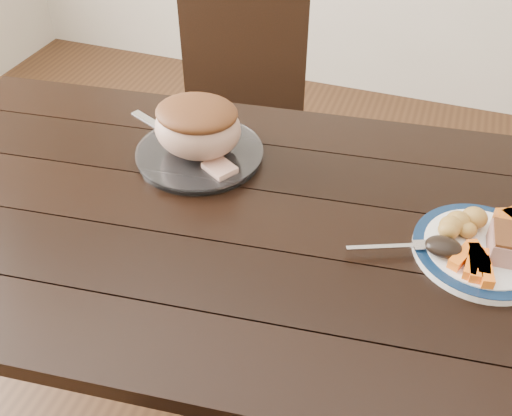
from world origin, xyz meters
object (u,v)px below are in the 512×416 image
(serving_platter, at_px, (200,155))
(roast_joint, at_px, (198,128))
(dinner_plate, at_px, (481,251))
(carving_knife, at_px, (188,142))
(fork, at_px, (398,247))
(dining_table, at_px, (226,243))
(chair_far, at_px, (245,115))

(serving_platter, xyz_separation_m, roast_joint, (0.00, 0.00, 0.08))
(dinner_plate, bearing_deg, carving_knife, 167.60)
(roast_joint, bearing_deg, fork, -18.63)
(roast_joint, relative_size, carving_knife, 0.68)
(dining_table, distance_m, fork, 0.39)
(carving_knife, bearing_deg, dining_table, -24.65)
(dining_table, relative_size, chair_far, 1.82)
(dining_table, relative_size, fork, 9.94)
(dinner_plate, xyz_separation_m, serving_platter, (-0.65, 0.11, 0.00))
(chair_far, distance_m, serving_platter, 0.62)
(dining_table, height_order, roast_joint, roast_joint)
(chair_far, relative_size, roast_joint, 4.54)
(carving_knife, bearing_deg, dinner_plate, 12.14)
(serving_platter, height_order, fork, fork)
(dinner_plate, height_order, carving_knife, dinner_plate)
(roast_joint, xyz_separation_m, carving_knife, (-0.05, 0.04, -0.08))
(carving_knife, bearing_deg, chair_far, 119.75)
(dining_table, relative_size, roast_joint, 8.27)
(dining_table, xyz_separation_m, carving_knife, (-0.18, 0.21, 0.10))
(chair_far, relative_size, serving_platter, 3.14)
(chair_far, height_order, dinner_plate, chair_far)
(carving_knife, bearing_deg, fork, 3.54)
(serving_platter, height_order, roast_joint, roast_joint)
(dinner_plate, xyz_separation_m, roast_joint, (-0.65, 0.11, 0.08))
(chair_far, bearing_deg, dinner_plate, 117.53)
(serving_platter, distance_m, roast_joint, 0.08)
(chair_far, xyz_separation_m, carving_knife, (0.05, -0.52, 0.23))
(roast_joint, bearing_deg, carving_knife, 139.81)
(dinner_plate, relative_size, fork, 1.57)
(chair_far, xyz_separation_m, fork, (0.60, -0.74, 0.25))
(serving_platter, xyz_separation_m, carving_knife, (-0.05, 0.04, -0.00))
(serving_platter, bearing_deg, carving_knife, 139.81)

